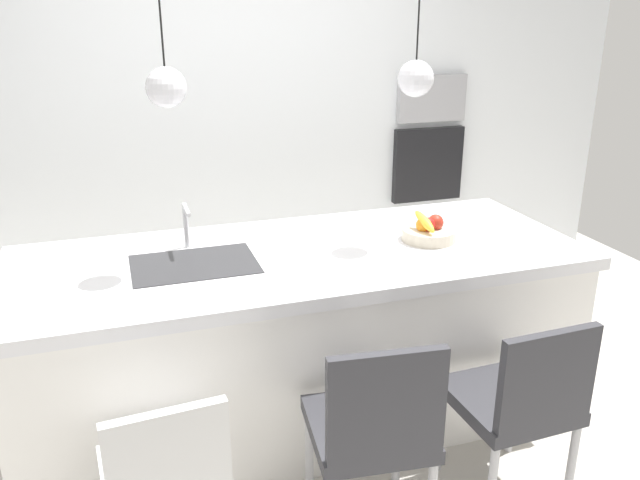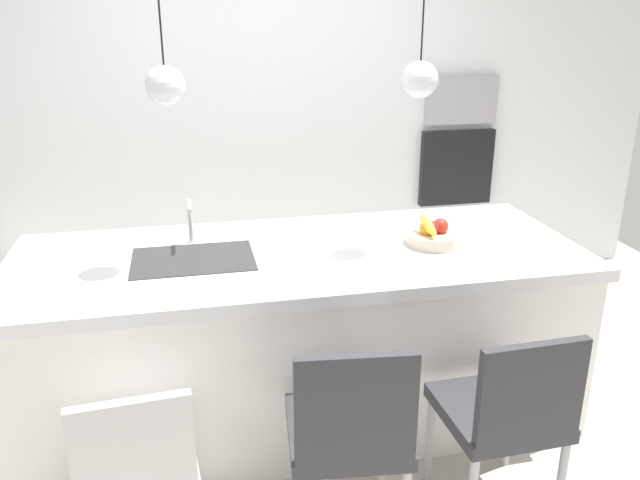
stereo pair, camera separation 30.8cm
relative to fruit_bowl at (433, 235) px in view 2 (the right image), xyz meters
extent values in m
plane|color=#BCB7AD|center=(-0.66, 0.04, -0.95)|extent=(6.60, 6.60, 0.00)
cube|color=white|center=(-0.66, 1.69, 0.35)|extent=(6.00, 0.10, 2.60)
cube|color=white|center=(-0.66, 0.04, -0.53)|extent=(2.66, 0.99, 0.84)
cube|color=white|center=(-0.66, 0.04, -0.08)|extent=(2.72, 1.05, 0.06)
cube|color=#2D2D30|center=(-1.16, 0.04, -0.05)|extent=(0.56, 0.40, 0.02)
cylinder|color=silver|center=(-1.16, 0.28, 0.06)|extent=(0.02, 0.02, 0.22)
cylinder|color=silver|center=(-1.16, 0.20, 0.16)|extent=(0.02, 0.16, 0.02)
cylinder|color=beige|center=(0.00, 0.00, -0.02)|extent=(0.27, 0.27, 0.06)
sphere|color=#B22D1E|center=(0.04, 0.00, 0.04)|extent=(0.08, 0.08, 0.08)
sphere|color=red|center=(-0.01, -0.01, 0.04)|extent=(0.07, 0.07, 0.07)
sphere|color=orange|center=(-0.04, -0.01, 0.04)|extent=(0.07, 0.07, 0.07)
ellipsoid|color=yellow|center=(-0.04, -0.02, 0.06)|extent=(0.06, 0.19, 0.10)
cube|color=#9E9EA3|center=(0.83, 1.62, 0.42)|extent=(0.54, 0.08, 0.34)
cube|color=black|center=(0.83, 1.62, -0.08)|extent=(0.56, 0.08, 0.56)
cube|color=silver|center=(-1.41, -0.77, -0.51)|extent=(0.45, 0.48, 0.06)
cube|color=silver|center=(-1.40, -0.97, -0.30)|extent=(0.40, 0.07, 0.37)
cylinder|color=#B2B2B7|center=(-1.25, -0.56, -0.74)|extent=(0.04, 0.04, 0.40)
cube|color=#333338|center=(-0.63, -0.77, -0.49)|extent=(0.50, 0.51, 0.06)
cube|color=#333338|center=(-0.65, -0.98, -0.25)|extent=(0.43, 0.09, 0.42)
cylinder|color=#B2B2B7|center=(-0.41, -0.59, -0.73)|extent=(0.04, 0.04, 0.43)
cylinder|color=#B2B2B7|center=(-0.80, -0.55, -0.73)|extent=(0.04, 0.04, 0.43)
cube|color=#333338|center=(0.01, -0.77, -0.50)|extent=(0.46, 0.48, 0.06)
cube|color=#333338|center=(0.01, -0.98, -0.27)|extent=(0.43, 0.05, 0.39)
cylinder|color=#B2B2B7|center=(0.19, -0.56, -0.74)|extent=(0.04, 0.04, 0.42)
cylinder|color=#B2B2B7|center=(-0.19, -0.58, -0.74)|extent=(0.04, 0.04, 0.42)
sphere|color=silver|center=(-1.22, 0.04, 0.74)|extent=(0.17, 0.17, 0.17)
sphere|color=silver|center=(-0.09, 0.04, 0.74)|extent=(0.17, 0.17, 0.17)
camera|label=1|loc=(-1.47, -2.72, 1.05)|focal=36.21mm
camera|label=2|loc=(-1.17, -2.80, 1.05)|focal=36.21mm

